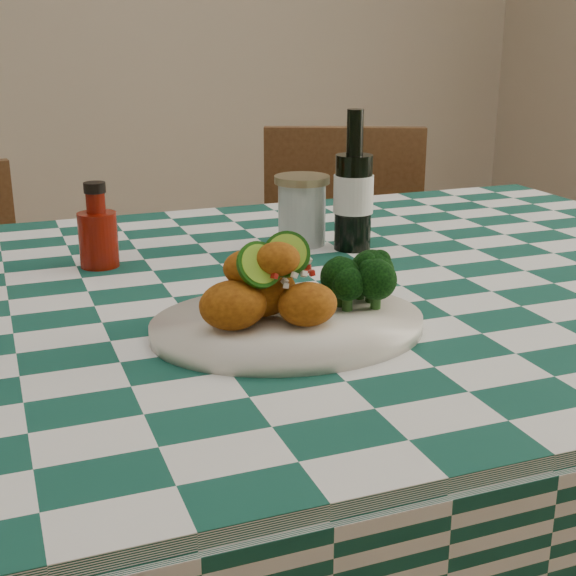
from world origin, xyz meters
name	(u,v)px	position (x,y,z in m)	size (l,w,h in m)	color
dining_table	(251,534)	(0.00, 0.00, 0.39)	(1.66, 1.06, 0.79)	#14493C
plate	(288,325)	(-0.01, -0.18, 0.80)	(0.32, 0.25, 0.02)	white
fried_chicken_pile	(275,282)	(-0.02, -0.18, 0.85)	(0.14, 0.11, 0.09)	#A75A10
broccoli_side	(358,281)	(0.09, -0.16, 0.84)	(0.08, 0.08, 0.06)	black
ketchup_bottle	(97,225)	(-0.17, 0.18, 0.85)	(0.06, 0.06, 0.13)	#6F1005
mason_jar	(302,210)	(0.16, 0.20, 0.84)	(0.09, 0.09, 0.11)	#B2BCBA
beer_bottle	(354,181)	(0.22, 0.14, 0.90)	(0.06, 0.06, 0.22)	black
wooden_chair_right	(343,319)	(0.47, 0.68, 0.45)	(0.41, 0.43, 0.89)	#472814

